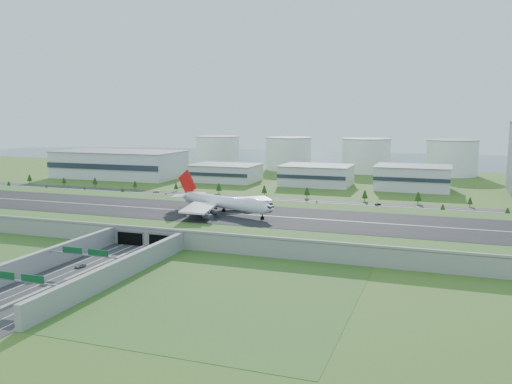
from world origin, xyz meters
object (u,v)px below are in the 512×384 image
(car_2, at_px, (146,258))
(car_1, at_px, (33,279))
(car_4, at_px, (71,191))
(car_3, at_px, (26,314))
(car_5, at_px, (378,204))
(boeing_747, at_px, (224,202))
(fuel_tank_a, at_px, (218,152))
(car_0, at_px, (80,265))
(car_7, at_px, (156,192))

(car_2, bearing_deg, car_1, 59.82)
(car_4, bearing_deg, car_1, -159.05)
(car_2, height_order, car_3, car_3)
(car_4, height_order, car_5, car_4)
(car_3, distance_m, car_5, 252.67)
(boeing_747, bearing_deg, car_5, 76.13)
(boeing_747, distance_m, car_2, 71.96)
(car_5, bearing_deg, car_2, -13.03)
(car_2, bearing_deg, fuel_tank_a, -70.63)
(car_2, distance_m, car_4, 225.65)
(car_2, relative_size, car_4, 1.19)
(car_0, height_order, car_7, car_0)
(car_1, height_order, car_7, car_1)
(fuel_tank_a, height_order, boeing_747, fuel_tank_a)
(car_3, bearing_deg, car_4, -69.10)
(fuel_tank_a, relative_size, car_2, 9.68)
(car_3, height_order, car_7, car_3)
(boeing_747, height_order, car_7, boeing_747)
(boeing_747, relative_size, car_4, 15.64)
(fuel_tank_a, bearing_deg, car_3, -73.71)
(car_1, bearing_deg, boeing_747, 82.79)
(car_1, distance_m, car_5, 234.28)
(fuel_tank_a, relative_size, car_5, 11.39)
(boeing_747, xyz_separation_m, car_4, (-168.36, 86.51, -13.37))
(car_1, height_order, car_5, car_1)
(car_0, relative_size, car_2, 0.93)
(fuel_tank_a, height_order, car_0, fuel_tank_a)
(car_5, height_order, car_7, car_7)
(car_1, relative_size, car_7, 0.95)
(fuel_tank_a, distance_m, car_3, 468.76)
(car_4, height_order, car_7, car_7)
(car_1, bearing_deg, fuel_tank_a, 112.36)
(car_3, bearing_deg, car_1, -65.85)
(car_4, xyz_separation_m, car_7, (66.48, 17.75, 0.06))
(car_3, height_order, car_5, car_3)
(boeing_747, relative_size, car_2, 13.13)
(car_1, distance_m, car_2, 47.06)
(car_0, relative_size, car_3, 0.87)
(car_5, bearing_deg, car_7, -80.23)
(car_4, distance_m, car_5, 238.53)
(car_3, bearing_deg, car_2, -105.19)
(car_0, height_order, car_3, car_0)
(boeing_747, height_order, car_2, boeing_747)
(car_0, xyz_separation_m, car_1, (-5.05, -21.12, 0.04))
(car_0, relative_size, car_1, 0.92)
(fuel_tank_a, distance_m, car_1, 434.91)
(car_4, relative_size, car_5, 0.99)
(fuel_tank_a, relative_size, car_3, 9.05)
(car_5, bearing_deg, car_0, -15.52)
(boeing_747, bearing_deg, car_3, -72.08)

